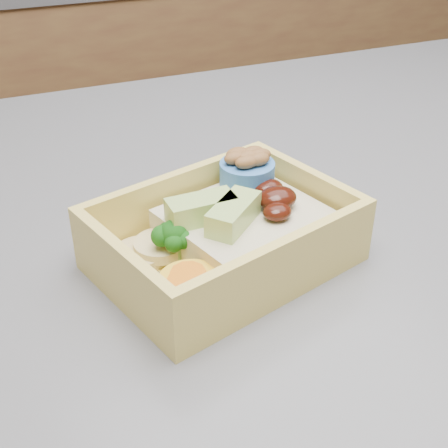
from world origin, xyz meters
name	(u,v)px	position (x,y,z in m)	size (l,w,h in m)	color
bento_box	(228,234)	(-0.18, -0.11, 0.94)	(0.22, 0.18, 0.07)	#DFC45C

